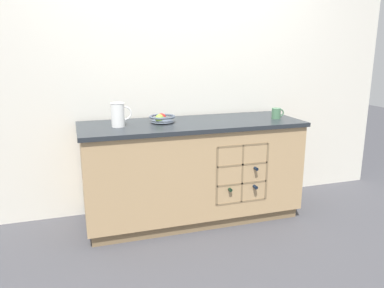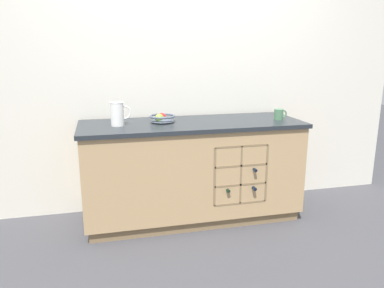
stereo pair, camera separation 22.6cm
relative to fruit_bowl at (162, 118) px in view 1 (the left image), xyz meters
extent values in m
plane|color=#424247|center=(0.25, -0.05, -0.92)|extent=(14.00, 14.00, 0.00)
cube|color=silver|center=(0.25, 0.34, 0.35)|extent=(4.40, 0.06, 2.55)
cube|color=olive|center=(0.25, -0.05, -0.88)|extent=(1.81, 0.58, 0.09)
cube|color=tan|center=(0.25, -0.05, -0.45)|extent=(1.87, 0.64, 0.76)
cube|color=#23282D|center=(0.25, -0.05, -0.06)|extent=(1.91, 0.68, 0.03)
cube|color=olive|center=(0.59, -0.27, -0.44)|extent=(0.46, 0.01, 0.50)
cube|color=olive|center=(0.36, -0.32, -0.44)|extent=(0.02, 0.10, 0.50)
cube|color=olive|center=(0.82, -0.32, -0.44)|extent=(0.02, 0.10, 0.50)
cube|color=olive|center=(0.59, -0.32, -0.69)|extent=(0.46, 0.10, 0.02)
cube|color=olive|center=(0.59, -0.32, -0.53)|extent=(0.46, 0.10, 0.02)
cube|color=olive|center=(0.59, -0.32, -0.36)|extent=(0.46, 0.10, 0.02)
cube|color=olive|center=(0.59, -0.32, -0.20)|extent=(0.46, 0.10, 0.02)
cube|color=olive|center=(0.59, -0.32, -0.44)|extent=(0.02, 0.10, 0.50)
cylinder|color=black|center=(0.48, -0.21, -0.56)|extent=(0.08, 0.21, 0.08)
cylinder|color=black|center=(0.48, -0.36, -0.56)|extent=(0.03, 0.09, 0.03)
cylinder|color=black|center=(0.70, -0.24, -0.56)|extent=(0.08, 0.19, 0.08)
cylinder|color=black|center=(0.70, -0.37, -0.56)|extent=(0.03, 0.08, 0.03)
cylinder|color=black|center=(0.70, -0.21, -0.40)|extent=(0.07, 0.21, 0.07)
cylinder|color=black|center=(0.70, -0.37, -0.40)|extent=(0.03, 0.09, 0.03)
cylinder|color=#4C5666|center=(0.00, 0.00, -0.04)|extent=(0.10, 0.10, 0.01)
cone|color=#4C5666|center=(0.00, 0.00, 0.00)|extent=(0.20, 0.20, 0.05)
torus|color=#4C5666|center=(0.00, 0.00, 0.01)|extent=(0.22, 0.22, 0.02)
sphere|color=#7FA838|center=(-0.03, -0.03, 0.00)|extent=(0.07, 0.07, 0.07)
sphere|color=red|center=(0.00, 0.02, 0.00)|extent=(0.07, 0.07, 0.07)
cylinder|color=white|center=(-0.38, -0.06, 0.06)|extent=(0.11, 0.11, 0.19)
torus|color=white|center=(-0.38, -0.06, 0.15)|extent=(0.11, 0.11, 0.01)
torus|color=white|center=(-0.32, -0.06, 0.07)|extent=(0.11, 0.01, 0.11)
cylinder|color=#4C7A56|center=(1.03, -0.12, 0.01)|extent=(0.08, 0.08, 0.09)
torus|color=#4C7A56|center=(1.07, -0.12, 0.01)|extent=(0.07, 0.01, 0.07)
camera|label=1|loc=(-0.71, -3.06, 0.55)|focal=35.00mm
camera|label=2|loc=(-0.50, -3.12, 0.55)|focal=35.00mm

